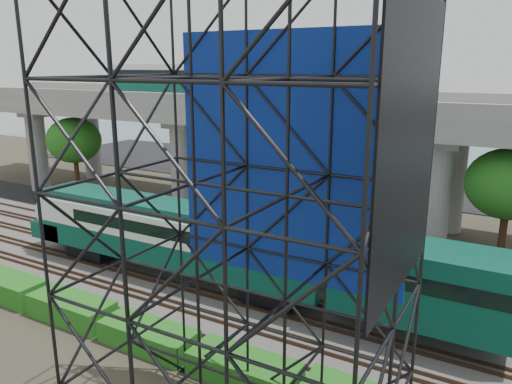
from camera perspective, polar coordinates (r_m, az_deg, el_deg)
The scene contains 13 objects.
ground at distance 27.51m, azimuth -7.65°, elevation -12.45°, with size 140.00×140.00×0.00m, color #474233.
ballast_bed at distance 28.91m, azimuth -5.23°, elevation -10.77°, with size 90.00×12.00×0.20m, color slate.
service_road at distance 35.68m, azimuth 2.60°, elevation -5.84°, with size 90.00×5.00×0.08m, color black.
parking_lot at distance 56.83m, azimuth 13.45°, elevation 1.45°, with size 90.00×18.00×0.08m, color black.
harbor_water at distance 77.87m, azimuth 18.08°, elevation 4.53°, with size 140.00×40.00×0.03m, color #435E6F.
rail_tracks at distance 28.83m, azimuth -5.24°, elevation -10.44°, with size 90.00×9.52×0.16m.
commuter_train at distance 28.06m, azimuth -6.02°, elevation -5.44°, with size 29.30×3.06×4.30m.
overpass at distance 39.10m, azimuth 5.13°, elevation 8.23°, with size 80.00×12.00×12.40m.
scaffold_tower at distance 14.25m, azimuth -1.91°, elevation -5.64°, with size 9.36×6.36×15.00m.
hedge_strip at distance 23.78m, azimuth -12.17°, elevation -15.70°, with size 34.60×1.80×1.20m.
trees at distance 41.25m, azimuth 0.49°, elevation 4.90°, with size 40.94×16.94×7.69m.
suv at distance 43.70m, azimuth -13.77°, elevation -1.54°, with size 2.04×4.42×1.23m, color black.
parked_cars at distance 55.76m, azimuth 15.62°, elevation 1.75°, with size 35.11×9.70×1.30m.
Camera 1 is at (15.12, -19.38, 12.34)m, focal length 35.00 mm.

